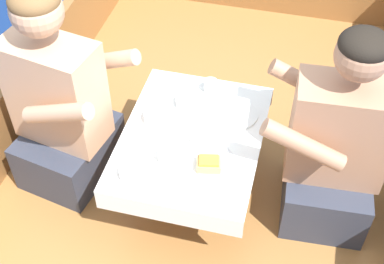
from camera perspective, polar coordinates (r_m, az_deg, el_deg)
The scene contains 17 objects.
ground_plane at distance 2.81m, azimuth -0.31°, elevation -11.31°, with size 60.00×60.00×0.00m, color navy.
boat_deck at distance 2.67m, azimuth -0.32°, elevation -9.40°, with size 1.94×3.49×0.33m, color #9E6B38.
cockpit_table at distance 2.32m, azimuth 0.00°, elevation -1.06°, with size 0.59×0.78×0.38m.
person_port at distance 2.44m, azimuth -13.82°, elevation 2.53°, with size 0.58×0.52×1.02m.
person_starboard at distance 2.31m, azimuth 14.94°, elevation -1.69°, with size 0.54×0.47×0.97m.
plate_sandwich at distance 2.16m, azimuth 1.79°, elevation -3.88°, with size 0.19×0.19×0.01m.
plate_bread at distance 2.38m, azimuth 4.72°, elevation 1.87°, with size 0.19×0.19×0.01m.
sandwich at distance 2.14m, azimuth 1.81°, elevation -3.40°, with size 0.11×0.09×0.05m.
bowl_port_near at distance 2.35m, azimuth -3.40°, elevation 1.69°, with size 0.15×0.15×0.04m.
bowl_starboard_near at distance 2.41m, azimuth -0.19°, elevation 3.31°, with size 0.13×0.13×0.04m.
bowl_center_far at distance 2.27m, azimuth 1.46°, elevation -0.16°, with size 0.14×0.14×0.04m.
bowl_port_far at distance 2.14m, azimuth -6.28°, elevation -4.27°, with size 0.11×0.11×0.04m.
coffee_cup_port at distance 2.48m, azimuth 2.03°, elevation 4.93°, with size 0.09×0.06×0.06m.
coffee_cup_starboard at distance 2.17m, azimuth -2.72°, elevation -2.52°, with size 0.09×0.07×0.06m.
utensil_spoon_port at distance 2.10m, azimuth -2.80°, elevation -5.95°, with size 0.17×0.02×0.01m.
utensil_knife_starboard at distance 2.23m, azimuth 3.84°, elevation -1.94°, with size 0.13×0.13×0.00m.
utensil_spoon_center at distance 2.10m, azimuth 1.05°, elevation -5.99°, with size 0.13×0.13×0.01m.
Camera 1 is at (0.39, -1.48, 2.35)m, focal length 50.00 mm.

